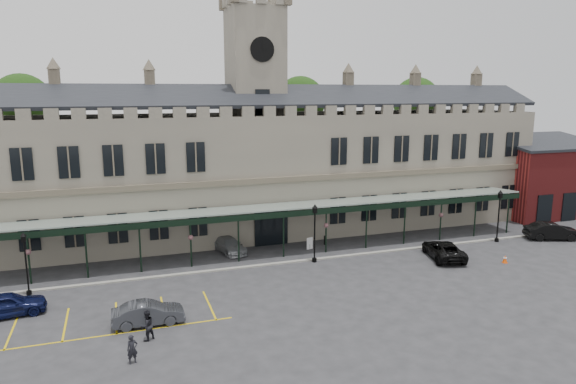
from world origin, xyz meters
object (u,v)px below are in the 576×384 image
object	(u,v)px
lamp_post_left	(26,258)
lamp_post_mid	(315,228)
car_van	(443,250)
car_right_b	(552,231)
station_building	(256,169)
clock_tower	(255,103)
lamp_post_right	(499,211)
traffic_cone	(505,259)
person_a	(132,349)
sign_board	(310,243)
car_left_b	(148,313)
car_left_a	(7,305)
person_b	(147,325)
car_taxi	(229,245)

from	to	relation	value
lamp_post_left	lamp_post_mid	size ratio (longest dim) A/B	0.92
car_van	car_right_b	xyz separation A→B (m)	(13.48, 1.44, 0.08)
station_building	car_van	distance (m)	19.60
clock_tower	lamp_post_right	bearing A→B (deg)	-27.87
traffic_cone	car_right_b	bearing A→B (deg)	24.20
lamp_post_mid	person_a	bearing A→B (deg)	-141.25
sign_board	car_right_b	size ratio (longest dim) A/B	0.22
traffic_cone	car_left_b	xyz separation A→B (m)	(-29.28, -2.33, 0.40)
car_left_a	person_b	bearing A→B (deg)	-135.17
sign_board	car_taxi	xyz separation A→B (m)	(-7.19, 1.48, 0.12)
person_b	car_left_b	bearing A→B (deg)	-127.90
lamp_post_right	car_left_b	distance (m)	33.91
sign_board	car_left_a	world-z (taller)	car_left_a
car_left_b	person_a	xyz separation A→B (m)	(-1.11, -4.51, 0.07)
car_left_b	person_b	world-z (taller)	person_b
lamp_post_left	person_b	xyz separation A→B (m)	(7.54, -9.72, -1.82)
lamp_post_mid	car_left_a	size ratio (longest dim) A/B	1.08
station_building	lamp_post_right	distance (m)	23.82
clock_tower	person_b	bearing A→B (deg)	-120.64
station_building	lamp_post_mid	world-z (taller)	station_building
car_taxi	car_van	bearing A→B (deg)	-36.96
sign_board	car_van	distance (m)	11.76
traffic_cone	car_taxi	world-z (taller)	car_taxi
car_van	car_left_a	bearing A→B (deg)	16.86
lamp_post_mid	traffic_cone	bearing A→B (deg)	-19.59
car_right_b	station_building	bearing A→B (deg)	85.26
car_left_b	person_a	size ratio (longest dim) A/B	2.76
lamp_post_mid	car_left_a	world-z (taller)	lamp_post_mid
lamp_post_left	car_left_a	distance (m)	4.07
lamp_post_right	person_b	distance (m)	34.63
car_left_a	traffic_cone	bearing A→B (deg)	-101.04
clock_tower	car_right_b	world-z (taller)	clock_tower
lamp_post_right	sign_board	size ratio (longest dim) A/B	4.61
sign_board	car_taxi	bearing A→B (deg)	154.60
car_left_b	person_b	xyz separation A→B (m)	(-0.21, -2.10, 0.19)
sign_board	person_a	xyz separation A→B (m)	(-16.16, -15.70, 0.26)
lamp_post_left	sign_board	xyz separation A→B (m)	(22.79, 3.57, -2.20)
lamp_post_mid	clock_tower	bearing A→B (deg)	100.58
traffic_cone	car_left_b	world-z (taller)	car_left_b
lamp_post_mid	sign_board	size ratio (longest dim) A/B	4.58
traffic_cone	lamp_post_left	bearing A→B (deg)	171.88
sign_board	car_left_a	xyz separation A→B (m)	(-23.56, -7.07, 0.26)
station_building	car_taxi	xyz separation A→B (m)	(-4.23, -5.91, -5.81)
car_right_b	car_left_a	bearing A→B (deg)	112.67
lamp_post_mid	car_taxi	bearing A→B (deg)	141.75
traffic_cone	person_b	distance (m)	29.83
clock_tower	traffic_cone	xyz separation A→B (m)	(17.19, -16.33, -12.78)
car_taxi	person_b	distance (m)	16.83
traffic_cone	car_van	xyz separation A→B (m)	(-4.19, 2.74, 0.43)
station_building	lamp_post_mid	bearing A→B (deg)	-79.34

